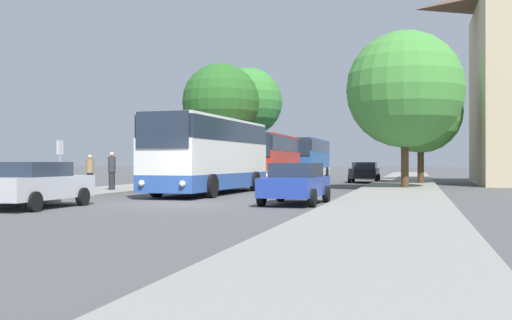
{
  "coord_description": "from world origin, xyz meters",
  "views": [
    {
      "loc": [
        7.85,
        -19.68,
        1.51
      ],
      "look_at": [
        -0.26,
        10.5,
        1.6
      ],
      "focal_mm": 42.0,
      "sensor_mm": 36.0,
      "label": 1
    }
  ],
  "objects_px": {
    "parked_car_right_far": "(364,172)",
    "tree_right_near": "(421,112)",
    "bus_front": "(210,154)",
    "pedestrian_waiting_near": "(112,171)",
    "bus_middle": "(269,158)",
    "tree_right_mid": "(405,89)",
    "tree_left_near": "(248,102)",
    "bus_rear": "(307,158)",
    "bus_stop_sign": "(60,160)",
    "tree_left_far": "(221,102)",
    "pedestrian_waiting_far": "(90,172)",
    "parked_car_right_near": "(296,183)",
    "parked_car_left_curb": "(34,184)"
  },
  "relations": [
    {
      "from": "bus_rear",
      "to": "pedestrian_waiting_near",
      "type": "bearing_deg",
      "value": -101.18
    },
    {
      "from": "bus_front",
      "to": "bus_stop_sign",
      "type": "relative_size",
      "value": 4.49
    },
    {
      "from": "bus_front",
      "to": "tree_right_mid",
      "type": "xyz_separation_m",
      "value": [
        8.76,
        6.01,
        3.47
      ]
    },
    {
      "from": "pedestrian_waiting_far",
      "to": "tree_right_near",
      "type": "distance_m",
      "value": 21.08
    },
    {
      "from": "bus_rear",
      "to": "parked_car_right_far",
      "type": "bearing_deg",
      "value": -56.07
    },
    {
      "from": "bus_rear",
      "to": "bus_stop_sign",
      "type": "distance_m",
      "value": 30.11
    },
    {
      "from": "pedestrian_waiting_far",
      "to": "parked_car_left_curb",
      "type": "bearing_deg",
      "value": 178.83
    },
    {
      "from": "tree_left_near",
      "to": "tree_right_near",
      "type": "distance_m",
      "value": 18.55
    },
    {
      "from": "parked_car_left_curb",
      "to": "tree_left_far",
      "type": "bearing_deg",
      "value": 96.1
    },
    {
      "from": "pedestrian_waiting_far",
      "to": "tree_left_near",
      "type": "relative_size",
      "value": 0.18
    },
    {
      "from": "tree_right_near",
      "to": "tree_left_far",
      "type": "bearing_deg",
      "value": 161.97
    },
    {
      "from": "parked_car_right_far",
      "to": "tree_left_far",
      "type": "distance_m",
      "value": 12.49
    },
    {
      "from": "bus_middle",
      "to": "parked_car_right_near",
      "type": "height_order",
      "value": "bus_middle"
    },
    {
      "from": "bus_stop_sign",
      "to": "tree_left_near",
      "type": "xyz_separation_m",
      "value": [
        0.39,
        28.32,
        5.2
      ]
    },
    {
      "from": "tree_left_near",
      "to": "parked_car_right_far",
      "type": "bearing_deg",
      "value": -33.13
    },
    {
      "from": "bus_rear",
      "to": "parked_car_right_near",
      "type": "xyz_separation_m",
      "value": [
        5.23,
        -31.36,
        -1.08
      ]
    },
    {
      "from": "bus_middle",
      "to": "parked_car_right_far",
      "type": "relative_size",
      "value": 2.48
    },
    {
      "from": "pedestrian_waiting_near",
      "to": "tree_left_far",
      "type": "distance_m",
      "value": 19.26
    },
    {
      "from": "parked_car_right_near",
      "to": "tree_right_near",
      "type": "height_order",
      "value": "tree_right_near"
    },
    {
      "from": "bus_rear",
      "to": "tree_left_near",
      "type": "xyz_separation_m",
      "value": [
        -5.02,
        -1.29,
        4.94
      ]
    },
    {
      "from": "bus_front",
      "to": "tree_left_far",
      "type": "bearing_deg",
      "value": 109.06
    },
    {
      "from": "bus_rear",
      "to": "parked_car_left_curb",
      "type": "height_order",
      "value": "bus_rear"
    },
    {
      "from": "tree_left_near",
      "to": "tree_right_near",
      "type": "height_order",
      "value": "tree_left_near"
    },
    {
      "from": "tree_left_near",
      "to": "bus_rear",
      "type": "bearing_deg",
      "value": 14.46
    },
    {
      "from": "bus_middle",
      "to": "bus_front",
      "type": "bearing_deg",
      "value": -89.86
    },
    {
      "from": "tree_left_far",
      "to": "pedestrian_waiting_far",
      "type": "bearing_deg",
      "value": -91.86
    },
    {
      "from": "parked_car_left_curb",
      "to": "tree_left_far",
      "type": "height_order",
      "value": "tree_left_far"
    },
    {
      "from": "bus_middle",
      "to": "parked_car_right_near",
      "type": "relative_size",
      "value": 2.53
    },
    {
      "from": "bus_front",
      "to": "pedestrian_waiting_near",
      "type": "xyz_separation_m",
      "value": [
        -4.87,
        -0.46,
        -0.78
      ]
    },
    {
      "from": "pedestrian_waiting_near",
      "to": "tree_right_mid",
      "type": "xyz_separation_m",
      "value": [
        13.63,
        6.47,
        4.25
      ]
    },
    {
      "from": "bus_rear",
      "to": "parked_car_left_curb",
      "type": "bearing_deg",
      "value": -94.86
    },
    {
      "from": "parked_car_right_near",
      "to": "bus_stop_sign",
      "type": "bearing_deg",
      "value": -6.96
    },
    {
      "from": "bus_front",
      "to": "tree_right_mid",
      "type": "bearing_deg",
      "value": 36.58
    },
    {
      "from": "bus_rear",
      "to": "pedestrian_waiting_near",
      "type": "height_order",
      "value": "bus_rear"
    },
    {
      "from": "bus_middle",
      "to": "parked_car_right_far",
      "type": "xyz_separation_m",
      "value": [
        6.06,
        4.27,
        -0.98
      ]
    },
    {
      "from": "tree_left_near",
      "to": "tree_right_near",
      "type": "xyz_separation_m",
      "value": [
        14.65,
        -11.19,
        -2.09
      ]
    },
    {
      "from": "parked_car_right_near",
      "to": "bus_stop_sign",
      "type": "distance_m",
      "value": 10.81
    },
    {
      "from": "parked_car_left_curb",
      "to": "parked_car_right_far",
      "type": "relative_size",
      "value": 1.05
    },
    {
      "from": "parked_car_right_near",
      "to": "pedestrian_waiting_far",
      "type": "height_order",
      "value": "pedestrian_waiting_far"
    },
    {
      "from": "bus_rear",
      "to": "tree_right_mid",
      "type": "bearing_deg",
      "value": -66.57
    },
    {
      "from": "bus_stop_sign",
      "to": "tree_left_far",
      "type": "height_order",
      "value": "tree_left_far"
    },
    {
      "from": "bus_middle",
      "to": "tree_right_mid",
      "type": "bearing_deg",
      "value": -39.17
    },
    {
      "from": "bus_front",
      "to": "bus_rear",
      "type": "distance_m",
      "value": 25.65
    },
    {
      "from": "tree_left_near",
      "to": "bus_stop_sign",
      "type": "bearing_deg",
      "value": -90.79
    },
    {
      "from": "parked_car_right_near",
      "to": "tree_right_near",
      "type": "xyz_separation_m",
      "value": [
        4.4,
        18.88,
        3.93
      ]
    },
    {
      "from": "bus_middle",
      "to": "tree_right_mid",
      "type": "relative_size",
      "value": 1.24
    },
    {
      "from": "parked_car_right_far",
      "to": "tree_right_near",
      "type": "height_order",
      "value": "tree_right_near"
    },
    {
      "from": "parked_car_right_far",
      "to": "pedestrian_waiting_near",
      "type": "distance_m",
      "value": 20.71
    },
    {
      "from": "bus_middle",
      "to": "parked_car_left_curb",
      "type": "relative_size",
      "value": 2.37
    },
    {
      "from": "tree_right_near",
      "to": "pedestrian_waiting_far",
      "type": "bearing_deg",
      "value": -139.28
    }
  ]
}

